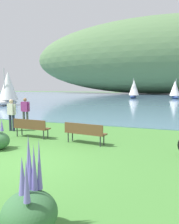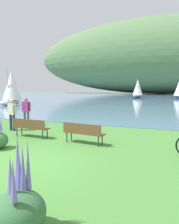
{
  "view_description": "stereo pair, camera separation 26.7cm",
  "coord_description": "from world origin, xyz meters",
  "px_view_note": "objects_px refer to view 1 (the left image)",
  "views": [
    {
      "loc": [
        4.42,
        -5.69,
        2.37
      ],
      "look_at": [
        0.06,
        5.8,
        1.0
      ],
      "focal_mm": 36.12,
      "sensor_mm": 36.0,
      "label": 1
    },
    {
      "loc": [
        4.67,
        -5.6,
        2.37
      ],
      "look_at": [
        0.06,
        5.8,
        1.0
      ],
      "focal_mm": 36.12,
      "sensor_mm": 36.0,
      "label": 2
    }
  ],
  "objects_px": {
    "person_at_shoreline": "(25,110)",
    "sailboat_nearest_to_shore": "(134,89)",
    "park_bench_near_camera": "(85,132)",
    "park_bench_further_along": "(31,127)",
    "person_on_the_grass": "(12,113)",
    "sailboat_mid_bay": "(8,88)",
    "sailboat_toward_hillside": "(175,89)"
  },
  "relations": [
    {
      "from": "park_bench_near_camera",
      "to": "person_at_shoreline",
      "type": "bearing_deg",
      "value": 150.85
    },
    {
      "from": "sailboat_nearest_to_shore",
      "to": "person_on_the_grass",
      "type": "bearing_deg",
      "value": -90.21
    },
    {
      "from": "sailboat_mid_bay",
      "to": "sailboat_toward_hillside",
      "type": "height_order",
      "value": "sailboat_mid_bay"
    },
    {
      "from": "park_bench_near_camera",
      "to": "sailboat_nearest_to_shore",
      "type": "bearing_deg",
      "value": 96.78
    },
    {
      "from": "person_at_shoreline",
      "to": "sailboat_nearest_to_shore",
      "type": "relative_size",
      "value": 0.41
    },
    {
      "from": "person_at_shoreline",
      "to": "park_bench_further_along",
      "type": "bearing_deg",
      "value": -49.31
    },
    {
      "from": "sailboat_nearest_to_shore",
      "to": "sailboat_mid_bay",
      "type": "distance_m",
      "value": 26.85
    },
    {
      "from": "person_on_the_grass",
      "to": "person_at_shoreline",
      "type": "bearing_deg",
      "value": 100.4
    },
    {
      "from": "park_bench_near_camera",
      "to": "sailboat_mid_bay",
      "type": "bearing_deg",
      "value": 138.3
    },
    {
      "from": "park_bench_near_camera",
      "to": "sailboat_nearest_to_shore",
      "type": "relative_size",
      "value": 0.45
    },
    {
      "from": "sailboat_mid_bay",
      "to": "park_bench_near_camera",
      "type": "bearing_deg",
      "value": -41.7
    },
    {
      "from": "person_on_the_grass",
      "to": "sailboat_mid_bay",
      "type": "bearing_deg",
      "value": 131.06
    },
    {
      "from": "park_bench_further_along",
      "to": "sailboat_nearest_to_shore",
      "type": "xyz_separation_m",
      "value": [
        -1.81,
        38.54,
        1.47
      ]
    },
    {
      "from": "park_bench_near_camera",
      "to": "person_at_shoreline",
      "type": "xyz_separation_m",
      "value": [
        -5.04,
        2.81,
        0.46
      ]
    },
    {
      "from": "park_bench_further_along",
      "to": "sailboat_toward_hillside",
      "type": "bearing_deg",
      "value": 81.1
    },
    {
      "from": "sailboat_nearest_to_shore",
      "to": "sailboat_mid_bay",
      "type": "xyz_separation_m",
      "value": [
        -11.83,
        -24.1,
        0.25
      ]
    },
    {
      "from": "park_bench_further_along",
      "to": "person_on_the_grass",
      "type": "distance_m",
      "value": 2.25
    },
    {
      "from": "sailboat_nearest_to_shore",
      "to": "sailboat_toward_hillside",
      "type": "distance_m",
      "value": 8.07
    },
    {
      "from": "person_at_shoreline",
      "to": "sailboat_nearest_to_shore",
      "type": "height_order",
      "value": "sailboat_nearest_to_shore"
    },
    {
      "from": "park_bench_near_camera",
      "to": "person_at_shoreline",
      "type": "height_order",
      "value": "person_at_shoreline"
    },
    {
      "from": "park_bench_further_along",
      "to": "sailboat_toward_hillside",
      "type": "distance_m",
      "value": 40.04
    },
    {
      "from": "sailboat_nearest_to_shore",
      "to": "sailboat_mid_bay",
      "type": "bearing_deg",
      "value": -116.15
    },
    {
      "from": "park_bench_near_camera",
      "to": "sailboat_mid_bay",
      "type": "relative_size",
      "value": 0.4
    },
    {
      "from": "park_bench_further_along",
      "to": "person_at_shoreline",
      "type": "xyz_separation_m",
      "value": [
        -2.24,
        2.61,
        0.46
      ]
    },
    {
      "from": "park_bench_further_along",
      "to": "person_at_shoreline",
      "type": "bearing_deg",
      "value": 130.69
    },
    {
      "from": "person_on_the_grass",
      "to": "sailboat_toward_hillside",
      "type": "relative_size",
      "value": 0.43
    },
    {
      "from": "park_bench_further_along",
      "to": "sailboat_nearest_to_shore",
      "type": "relative_size",
      "value": 0.44
    },
    {
      "from": "person_at_shoreline",
      "to": "sailboat_mid_bay",
      "type": "relative_size",
      "value": 0.37
    },
    {
      "from": "sailboat_nearest_to_shore",
      "to": "person_at_shoreline",
      "type": "bearing_deg",
      "value": -90.69
    },
    {
      "from": "park_bench_near_camera",
      "to": "sailboat_toward_hillside",
      "type": "distance_m",
      "value": 39.9
    },
    {
      "from": "park_bench_further_along",
      "to": "person_on_the_grass",
      "type": "height_order",
      "value": "person_on_the_grass"
    },
    {
      "from": "sailboat_mid_bay",
      "to": "sailboat_nearest_to_shore",
      "type": "bearing_deg",
      "value": 63.85
    }
  ]
}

